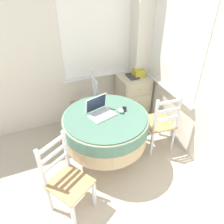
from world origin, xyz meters
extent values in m
cube|color=silver|center=(-0.09, 3.39, 1.27)|extent=(4.23, 0.06, 2.55)
cube|color=white|center=(1.20, 3.36, 1.49)|extent=(1.10, 0.01, 1.42)
cube|color=white|center=(1.20, 3.33, 0.77)|extent=(1.18, 0.07, 0.02)
cube|color=white|center=(2.02, 2.53, 1.49)|extent=(0.01, 1.10, 1.42)
cube|color=white|center=(1.99, 2.53, 0.77)|extent=(0.07, 1.18, 0.02)
cube|color=silver|center=(1.89, 3.22, 1.27)|extent=(0.28, 0.28, 2.55)
cylinder|color=#4C3D2D|center=(0.89, 2.22, 0.01)|extent=(0.36, 0.36, 0.03)
cylinder|color=#4C3D2D|center=(0.89, 2.22, 0.39)|extent=(0.11, 0.11, 0.73)
cylinder|color=tan|center=(0.89, 2.22, 0.57)|extent=(1.06, 1.06, 0.37)
cylinder|color=#4C7560|center=(0.89, 2.22, 0.68)|extent=(1.09, 1.09, 0.16)
cylinder|color=#4C7560|center=(0.89, 2.22, 0.77)|extent=(1.03, 1.03, 0.02)
cube|color=white|center=(0.85, 2.24, 0.79)|extent=(0.35, 0.29, 0.02)
cube|color=silver|center=(0.84, 2.25, 0.80)|extent=(0.29, 0.20, 0.00)
cube|color=white|center=(0.81, 2.35, 0.90)|extent=(0.31, 0.12, 0.21)
cube|color=#192338|center=(0.82, 2.35, 0.90)|extent=(0.27, 0.11, 0.18)
ellipsoid|color=silver|center=(1.09, 2.22, 0.80)|extent=(0.06, 0.10, 0.05)
cube|color=black|center=(1.16, 2.26, 0.78)|extent=(0.09, 0.12, 0.01)
cube|color=black|center=(1.16, 2.26, 0.79)|extent=(0.07, 0.09, 0.00)
cube|color=#A87F51|center=(0.83, 3.04, 0.43)|extent=(0.46, 0.43, 0.02)
cube|color=silver|center=(0.67, 3.22, 0.21)|extent=(0.04, 0.04, 0.42)
cube|color=silver|center=(0.63, 2.89, 0.21)|extent=(0.04, 0.04, 0.42)
cube|color=silver|center=(1.03, 3.18, 0.21)|extent=(0.04, 0.04, 0.42)
cube|color=silver|center=(0.99, 2.85, 0.21)|extent=(0.04, 0.04, 0.42)
cube|color=silver|center=(1.03, 3.18, 0.69)|extent=(0.04, 0.04, 0.50)
cube|color=silver|center=(0.99, 2.85, 0.69)|extent=(0.04, 0.04, 0.50)
cube|color=silver|center=(1.01, 3.01, 0.88)|extent=(0.06, 0.33, 0.04)
cube|color=silver|center=(1.01, 3.01, 0.75)|extent=(0.06, 0.33, 0.04)
cube|color=silver|center=(1.01, 3.01, 0.62)|extent=(0.06, 0.33, 0.04)
cube|color=#A87F51|center=(1.70, 2.23, 0.43)|extent=(0.42, 0.45, 0.02)
cube|color=silver|center=(1.88, 2.40, 0.21)|extent=(0.04, 0.04, 0.42)
cube|color=silver|center=(1.55, 2.43, 0.21)|extent=(0.04, 0.04, 0.42)
cube|color=silver|center=(1.85, 2.03, 0.21)|extent=(0.04, 0.04, 0.42)
cube|color=silver|center=(1.52, 2.06, 0.21)|extent=(0.04, 0.04, 0.42)
cube|color=silver|center=(1.85, 2.03, 0.69)|extent=(0.03, 0.03, 0.50)
cube|color=silver|center=(1.52, 2.06, 0.69)|extent=(0.03, 0.03, 0.50)
cube|color=silver|center=(1.68, 2.05, 0.88)|extent=(0.33, 0.05, 0.04)
cube|color=silver|center=(1.68, 2.05, 0.75)|extent=(0.33, 0.05, 0.04)
cube|color=silver|center=(1.68, 2.05, 0.62)|extent=(0.33, 0.05, 0.04)
cube|color=#A87F51|center=(0.27, 1.69, 0.43)|extent=(0.54, 0.56, 0.02)
cube|color=silver|center=(0.22, 1.45, 0.21)|extent=(0.05, 0.05, 0.42)
cube|color=silver|center=(0.51, 1.62, 0.21)|extent=(0.05, 0.05, 0.42)
cube|color=silver|center=(0.03, 1.76, 0.21)|extent=(0.05, 0.05, 0.42)
cube|color=silver|center=(0.31, 1.93, 0.21)|extent=(0.05, 0.05, 0.42)
cube|color=silver|center=(0.03, 1.76, 0.69)|extent=(0.04, 0.04, 0.50)
cube|color=silver|center=(0.31, 1.93, 0.69)|extent=(0.04, 0.04, 0.50)
cube|color=silver|center=(0.17, 1.84, 0.88)|extent=(0.29, 0.19, 0.04)
cube|color=silver|center=(0.17, 1.84, 0.75)|extent=(0.29, 0.19, 0.04)
cube|color=silver|center=(0.17, 1.84, 0.62)|extent=(0.29, 0.19, 0.04)
cube|color=beige|center=(1.74, 3.11, 0.37)|extent=(0.50, 0.43, 0.75)
cube|color=beige|center=(1.74, 3.11, 0.75)|extent=(0.52, 0.46, 0.02)
cube|color=beige|center=(1.74, 2.89, 0.62)|extent=(0.44, 0.01, 0.21)
sphere|color=olive|center=(1.74, 2.88, 0.62)|extent=(0.02, 0.02, 0.02)
cube|color=beige|center=(1.74, 2.89, 0.37)|extent=(0.44, 0.01, 0.21)
sphere|color=olive|center=(1.74, 2.88, 0.37)|extent=(0.02, 0.02, 0.02)
cube|color=beige|center=(1.74, 2.89, 0.12)|extent=(0.44, 0.01, 0.21)
sphere|color=olive|center=(1.74, 2.88, 0.12)|extent=(0.02, 0.02, 0.02)
cube|color=gold|center=(1.79, 3.07, 0.83)|extent=(0.17, 0.17, 0.12)
cube|color=#3F3F44|center=(1.69, 3.08, 0.78)|extent=(0.15, 0.24, 0.02)
camera|label=1|loc=(0.13, 0.19, 2.36)|focal=35.00mm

